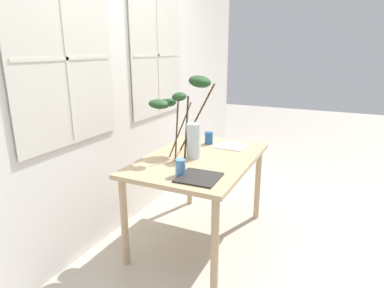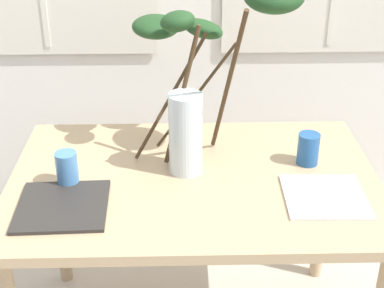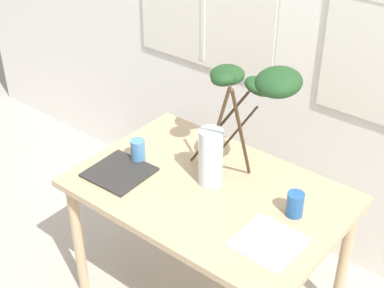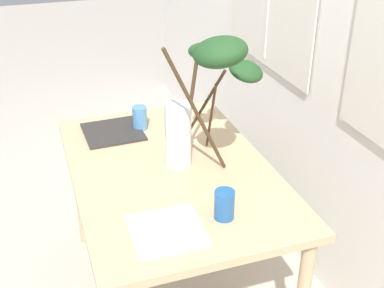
{
  "view_description": "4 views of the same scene",
  "coord_description": "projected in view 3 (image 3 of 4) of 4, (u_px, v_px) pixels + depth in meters",
  "views": [
    {
      "loc": [
        -2.35,
        -1.03,
        1.61
      ],
      "look_at": [
        -0.09,
        0.03,
        0.88
      ],
      "focal_mm": 30.72,
      "sensor_mm": 36.0,
      "label": 1
    },
    {
      "loc": [
        -0.05,
        -1.68,
        1.76
      ],
      "look_at": [
        -0.01,
        0.04,
        0.85
      ],
      "focal_mm": 53.49,
      "sensor_mm": 36.0,
      "label": 2
    },
    {
      "loc": [
        1.26,
        -1.7,
        2.35
      ],
      "look_at": [
        -0.1,
        0.0,
        0.95
      ],
      "focal_mm": 52.72,
      "sensor_mm": 36.0,
      "label": 3
    },
    {
      "loc": [
        1.79,
        -0.51,
        1.87
      ],
      "look_at": [
        0.03,
        0.09,
        0.87
      ],
      "focal_mm": 46.52,
      "sensor_mm": 36.0,
      "label": 4
    }
  ],
  "objects": [
    {
      "name": "plate_square_left",
      "position": [
        119.0,
        172.0,
        2.74
      ],
      "size": [
        0.29,
        0.29,
        0.01
      ],
      "primitive_type": "cube",
      "rotation": [
        0.0,
        0.0,
        0.03
      ],
      "color": "#2D2B28",
      "rests_on": "dining_table"
    },
    {
      "name": "drinking_glass_blue_left",
      "position": [
        138.0,
        151.0,
        2.81
      ],
      "size": [
        0.07,
        0.07,
        0.12
      ],
      "primitive_type": "cylinder",
      "color": "#4C84BC",
      "rests_on": "dining_table"
    },
    {
      "name": "plate_square_right",
      "position": [
        268.0,
        242.0,
        2.33
      ],
      "size": [
        0.27,
        0.27,
        0.01
      ],
      "primitive_type": "cube",
      "rotation": [
        0.0,
        0.0,
        -0.03
      ],
      "color": "white",
      "rests_on": "dining_table"
    },
    {
      "name": "drinking_glass_blue_right",
      "position": [
        295.0,
        204.0,
        2.45
      ],
      "size": [
        0.08,
        0.08,
        0.11
      ],
      "primitive_type": "cylinder",
      "color": "#235693",
      "rests_on": "dining_table"
    },
    {
      "name": "vase_with_branches",
      "position": [
        237.0,
        112.0,
        2.51
      ],
      "size": [
        0.61,
        0.48,
        0.66
      ],
      "color": "silver",
      "rests_on": "dining_table"
    },
    {
      "name": "dining_table",
      "position": [
        209.0,
        203.0,
        2.69
      ],
      "size": [
        1.26,
        0.85,
        0.75
      ],
      "color": "tan",
      "rests_on": "ground"
    }
  ]
}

